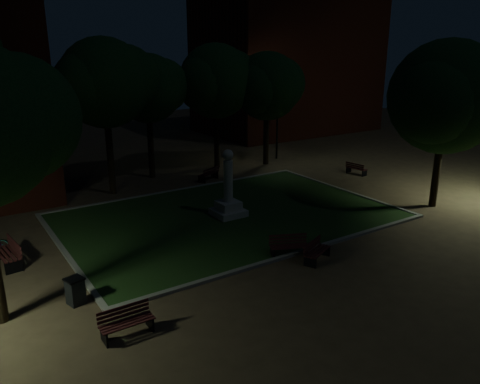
% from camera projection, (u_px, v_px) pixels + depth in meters
% --- Properties ---
extents(ground, '(80.00, 80.00, 0.00)m').
position_uv_depth(ground, '(252.00, 230.00, 20.76)').
color(ground, '#4E3D28').
extents(lawn, '(15.00, 10.00, 0.08)m').
position_uv_depth(lawn, '(228.00, 216.00, 22.34)').
color(lawn, '#213F17').
rests_on(lawn, ground).
extents(lawn_kerb, '(15.40, 10.40, 0.12)m').
position_uv_depth(lawn_kerb, '(228.00, 216.00, 22.34)').
color(lawn_kerb, slate).
rests_on(lawn_kerb, ground).
extents(monument, '(1.40, 1.40, 3.20)m').
position_uv_depth(monument, '(228.00, 198.00, 22.07)').
color(monument, '#AAA59B').
rests_on(monument, lawn).
extents(building_far, '(16.00, 10.00, 12.00)m').
position_uv_depth(building_far, '(288.00, 67.00, 44.42)').
color(building_far, '#4D1C0F').
rests_on(building_far, ground).
extents(tree_north_wl, '(5.74, 4.69, 8.34)m').
position_uv_depth(tree_north_wl, '(106.00, 83.00, 24.24)').
color(tree_north_wl, black).
rests_on(tree_north_wl, ground).
extents(tree_north_er, '(5.87, 4.79, 8.08)m').
position_uv_depth(tree_north_er, '(217.00, 81.00, 30.06)').
color(tree_north_er, black).
rests_on(tree_north_er, ground).
extents(tree_ne, '(5.54, 4.52, 7.56)m').
position_uv_depth(tree_ne, '(268.00, 86.00, 31.02)').
color(tree_ne, black).
rests_on(tree_ne, ground).
extents(tree_east, '(6.69, 5.46, 8.21)m').
position_uv_depth(tree_east, '(448.00, 97.00, 22.34)').
color(tree_east, black).
rests_on(tree_east, ground).
extents(tree_far_north, '(5.01, 4.09, 7.49)m').
position_uv_depth(tree_far_north, '(149.00, 88.00, 27.66)').
color(tree_far_north, black).
rests_on(tree_far_north, ground).
extents(lamppost_ne, '(1.18, 0.28, 4.13)m').
position_uv_depth(lamppost_ne, '(277.00, 118.00, 33.29)').
color(lamppost_ne, black).
rests_on(lamppost_ne, ground).
extents(bench_near_left, '(1.50, 1.00, 0.78)m').
position_uv_depth(bench_near_left, '(316.00, 252.00, 17.65)').
color(bench_near_left, black).
rests_on(bench_near_left, ground).
extents(bench_near_right, '(1.58, 1.09, 0.82)m').
position_uv_depth(bench_near_right, '(289.00, 246.00, 18.07)').
color(bench_near_right, black).
rests_on(bench_near_right, ground).
extents(bench_west_near, '(1.51, 0.54, 0.83)m').
position_uv_depth(bench_west_near, '(126.00, 322.00, 13.05)').
color(bench_west_near, black).
rests_on(bench_west_near, ground).
extents(bench_left_side, '(0.80, 1.80, 0.95)m').
position_uv_depth(bench_left_side, '(9.00, 254.00, 17.24)').
color(bench_left_side, black).
rests_on(bench_left_side, ground).
extents(bench_right_side, '(0.64, 1.43, 0.76)m').
position_uv_depth(bench_right_side, '(356.00, 169.00, 29.73)').
color(bench_right_side, black).
rests_on(bench_right_side, ground).
extents(bench_far_side, '(1.56, 1.06, 0.81)m').
position_uv_depth(bench_far_side, '(209.00, 174.00, 28.37)').
color(bench_far_side, black).
rests_on(bench_far_side, ground).
extents(trash_bin, '(0.64, 0.64, 0.88)m').
position_uv_depth(trash_bin, '(75.00, 291.00, 14.63)').
color(trash_bin, black).
rests_on(trash_bin, ground).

